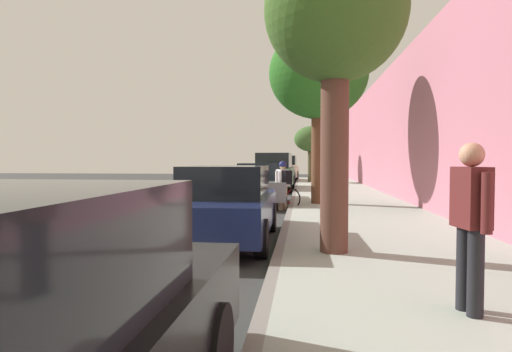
{
  "coord_description": "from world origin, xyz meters",
  "views": [
    {
      "loc": [
        2.45,
        -14.77,
        1.64
      ],
      "look_at": [
        0.94,
        -0.69,
        1.12
      ],
      "focal_mm": 30.91,
      "sensor_mm": 36.0,
      "label": 1
    }
  ],
  "objects_px": {
    "parked_suv_green_far": "(275,171)",
    "pedestrian_on_phone": "(471,217)",
    "bicycle_at_curb": "(277,197)",
    "street_tree_mid_block": "(335,17)",
    "parked_sedan_dark_blue_second": "(226,204)",
    "parked_pickup_tan_farthest": "(283,170)",
    "street_tree_corner": "(311,140)",
    "street_tree_far_end": "(318,75)",
    "cyclist_with_backpack": "(283,181)",
    "parked_sedan_grey_mid": "(260,184)"
  },
  "relations": [
    {
      "from": "parked_pickup_tan_farthest",
      "to": "pedestrian_on_phone",
      "type": "bearing_deg",
      "value": -83.67
    },
    {
      "from": "street_tree_far_end",
      "to": "parked_suv_green_far",
      "type": "bearing_deg",
      "value": 103.85
    },
    {
      "from": "parked_pickup_tan_farthest",
      "to": "bicycle_at_curb",
      "type": "relative_size",
      "value": 3.42
    },
    {
      "from": "parked_suv_green_far",
      "to": "cyclist_with_backpack",
      "type": "xyz_separation_m",
      "value": [
        0.87,
        -8.94,
        -0.06
      ]
    },
    {
      "from": "parked_suv_green_far",
      "to": "bicycle_at_curb",
      "type": "distance_m",
      "value": 8.52
    },
    {
      "from": "pedestrian_on_phone",
      "to": "parked_suv_green_far",
      "type": "bearing_deg",
      "value": 99.39
    },
    {
      "from": "parked_sedan_dark_blue_second",
      "to": "parked_pickup_tan_farthest",
      "type": "xyz_separation_m",
      "value": [
        0.05,
        23.49,
        0.15
      ]
    },
    {
      "from": "bicycle_at_curb",
      "to": "street_tree_corner",
      "type": "relative_size",
      "value": 0.42
    },
    {
      "from": "parked_pickup_tan_farthest",
      "to": "street_tree_far_end",
      "type": "xyz_separation_m",
      "value": [
        1.97,
        -17.02,
        3.6
      ]
    },
    {
      "from": "bicycle_at_curb",
      "to": "parked_pickup_tan_farthest",
      "type": "bearing_deg",
      "value": 92.02
    },
    {
      "from": "cyclist_with_backpack",
      "to": "parked_sedan_dark_blue_second",
      "type": "bearing_deg",
      "value": -98.87
    },
    {
      "from": "parked_sedan_dark_blue_second",
      "to": "parked_pickup_tan_farthest",
      "type": "bearing_deg",
      "value": 89.87
    },
    {
      "from": "parked_pickup_tan_farthest",
      "to": "parked_sedan_dark_blue_second",
      "type": "bearing_deg",
      "value": -90.13
    },
    {
      "from": "parked_pickup_tan_farthest",
      "to": "street_tree_far_end",
      "type": "bearing_deg",
      "value": -83.41
    },
    {
      "from": "parked_sedan_grey_mid",
      "to": "street_tree_corner",
      "type": "distance_m",
      "value": 14.04
    },
    {
      "from": "parked_suv_green_far",
      "to": "street_tree_mid_block",
      "type": "bearing_deg",
      "value": -82.89
    },
    {
      "from": "parked_sedan_dark_blue_second",
      "to": "street_tree_mid_block",
      "type": "xyz_separation_m",
      "value": [
        2.02,
        -1.48,
        3.15
      ]
    },
    {
      "from": "parked_suv_green_far",
      "to": "street_tree_far_end",
      "type": "bearing_deg",
      "value": -76.15
    },
    {
      "from": "pedestrian_on_phone",
      "to": "bicycle_at_curb",
      "type": "bearing_deg",
      "value": 103.37
    },
    {
      "from": "parked_pickup_tan_farthest",
      "to": "street_tree_far_end",
      "type": "height_order",
      "value": "street_tree_far_end"
    },
    {
      "from": "pedestrian_on_phone",
      "to": "parked_sedan_grey_mid",
      "type": "bearing_deg",
      "value": 105.29
    },
    {
      "from": "parked_sedan_grey_mid",
      "to": "bicycle_at_curb",
      "type": "relative_size",
      "value": 2.86
    },
    {
      "from": "parked_sedan_dark_blue_second",
      "to": "street_tree_corner",
      "type": "height_order",
      "value": "street_tree_corner"
    },
    {
      "from": "cyclist_with_backpack",
      "to": "street_tree_mid_block",
      "type": "relative_size",
      "value": 0.32
    },
    {
      "from": "cyclist_with_backpack",
      "to": "street_tree_far_end",
      "type": "distance_m",
      "value": 3.8
    },
    {
      "from": "cyclist_with_backpack",
      "to": "parked_suv_green_far",
      "type": "bearing_deg",
      "value": 95.56
    },
    {
      "from": "street_tree_corner",
      "to": "pedestrian_on_phone",
      "type": "bearing_deg",
      "value": -87.49
    },
    {
      "from": "parked_sedan_grey_mid",
      "to": "street_tree_mid_block",
      "type": "height_order",
      "value": "street_tree_mid_block"
    },
    {
      "from": "bicycle_at_curb",
      "to": "street_tree_far_end",
      "type": "relative_size",
      "value": 0.27
    },
    {
      "from": "bicycle_at_curb",
      "to": "parked_suv_green_far",
      "type": "bearing_deg",
      "value": 94.39
    },
    {
      "from": "parked_sedan_grey_mid",
      "to": "parked_suv_green_far",
      "type": "distance_m",
      "value": 7.29
    },
    {
      "from": "parked_suv_green_far",
      "to": "street_tree_corner",
      "type": "xyz_separation_m",
      "value": [
        2.01,
        6.43,
        1.94
      ]
    },
    {
      "from": "street_tree_far_end",
      "to": "street_tree_corner",
      "type": "distance_m",
      "value": 14.65
    },
    {
      "from": "bicycle_at_curb",
      "to": "pedestrian_on_phone",
      "type": "height_order",
      "value": "pedestrian_on_phone"
    },
    {
      "from": "street_tree_mid_block",
      "to": "pedestrian_on_phone",
      "type": "height_order",
      "value": "street_tree_mid_block"
    },
    {
      "from": "street_tree_far_end",
      "to": "cyclist_with_backpack",
      "type": "bearing_deg",
      "value": -144.72
    },
    {
      "from": "parked_suv_green_far",
      "to": "parked_sedan_grey_mid",
      "type": "bearing_deg",
      "value": -90.33
    },
    {
      "from": "parked_sedan_dark_blue_second",
      "to": "pedestrian_on_phone",
      "type": "bearing_deg",
      "value": -53.46
    },
    {
      "from": "street_tree_mid_block",
      "to": "parked_sedan_grey_mid",
      "type": "bearing_deg",
      "value": 103.11
    },
    {
      "from": "parked_sedan_dark_blue_second",
      "to": "cyclist_with_backpack",
      "type": "relative_size",
      "value": 2.76
    },
    {
      "from": "street_tree_far_end",
      "to": "bicycle_at_curb",
      "type": "bearing_deg",
      "value": -166.16
    },
    {
      "from": "parked_sedan_dark_blue_second",
      "to": "street_tree_far_end",
      "type": "height_order",
      "value": "street_tree_far_end"
    },
    {
      "from": "pedestrian_on_phone",
      "to": "street_tree_corner",
      "type": "bearing_deg",
      "value": 92.51
    },
    {
      "from": "street_tree_mid_block",
      "to": "street_tree_corner",
      "type": "relative_size",
      "value": 1.34
    },
    {
      "from": "parked_pickup_tan_farthest",
      "to": "pedestrian_on_phone",
      "type": "xyz_separation_m",
      "value": [
        3.07,
        -27.71,
        0.19
      ]
    },
    {
      "from": "parked_suv_green_far",
      "to": "pedestrian_on_phone",
      "type": "height_order",
      "value": "parked_suv_green_far"
    },
    {
      "from": "parked_sedan_dark_blue_second",
      "to": "parked_pickup_tan_farthest",
      "type": "distance_m",
      "value": 23.49
    },
    {
      "from": "cyclist_with_backpack",
      "to": "pedestrian_on_phone",
      "type": "height_order",
      "value": "pedestrian_on_phone"
    },
    {
      "from": "parked_sedan_dark_blue_second",
      "to": "street_tree_corner",
      "type": "xyz_separation_m",
      "value": [
        2.02,
        21.04,
        2.22
      ]
    },
    {
      "from": "parked_sedan_dark_blue_second",
      "to": "parked_pickup_tan_farthest",
      "type": "relative_size",
      "value": 0.82
    }
  ]
}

